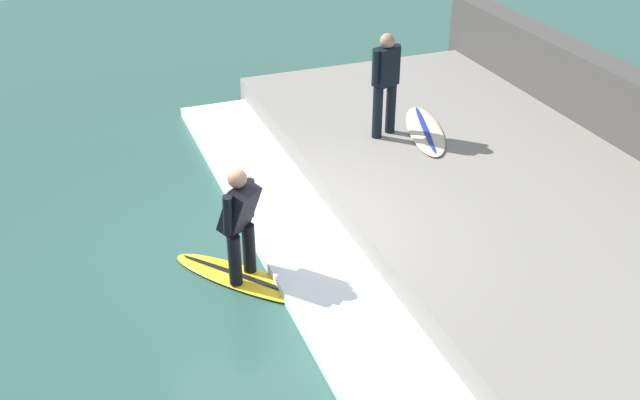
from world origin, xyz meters
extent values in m
plane|color=#2D564C|center=(0.00, 0.00, 0.00)|extent=(28.00, 28.00, 0.00)
cube|color=gray|center=(3.26, 0.00, 0.23)|extent=(4.40, 10.02, 0.46)
cube|color=silver|center=(0.48, 0.00, 0.08)|extent=(1.16, 9.52, 0.15)
ellipsoid|color=yellow|center=(-0.41, -0.33, 0.03)|extent=(1.60, 1.80, 0.06)
ellipsoid|color=black|center=(-0.41, -0.33, 0.06)|extent=(1.21, 1.44, 0.01)
cylinder|color=black|center=(-0.52, -0.43, 0.38)|extent=(0.15, 0.15, 0.64)
cylinder|color=black|center=(-0.29, -0.24, 0.38)|extent=(0.15, 0.15, 0.64)
cube|color=black|center=(-0.41, -0.33, 0.99)|extent=(0.55, 0.56, 0.62)
sphere|color=#A87A5B|center=(-0.41, -0.33, 1.38)|extent=(0.22, 0.22, 0.22)
cylinder|color=black|center=(-0.57, -0.47, 1.02)|extent=(0.11, 0.19, 0.52)
cylinder|color=black|center=(-0.24, -0.19, 1.02)|extent=(0.11, 0.19, 0.52)
cylinder|color=black|center=(2.59, 1.97, 0.86)|extent=(0.15, 0.15, 0.80)
cylinder|color=black|center=(2.32, 1.87, 0.86)|extent=(0.15, 0.15, 0.80)
cube|color=black|center=(2.45, 1.92, 1.54)|extent=(0.42, 0.33, 0.57)
sphere|color=#A87A5B|center=(2.45, 1.92, 1.92)|extent=(0.22, 0.22, 0.22)
cylinder|color=black|center=(2.65, 1.99, 1.58)|extent=(0.11, 0.11, 0.50)
cylinder|color=black|center=(2.26, 1.85, 1.58)|extent=(0.11, 0.11, 0.50)
ellipsoid|color=beige|center=(3.08, 1.76, 0.49)|extent=(1.05, 1.89, 0.06)
ellipsoid|color=navy|center=(3.08, 1.76, 0.52)|extent=(0.60, 1.62, 0.01)
camera|label=1|loc=(-2.13, -7.41, 5.26)|focal=42.00mm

